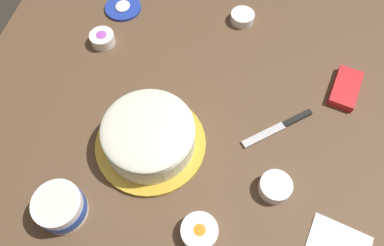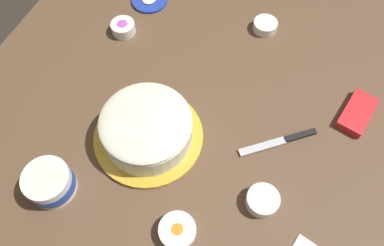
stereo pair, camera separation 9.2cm
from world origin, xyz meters
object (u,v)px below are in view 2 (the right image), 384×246
Objects in this scene: frosting_tub at (50,183)px; candy_box_lower at (357,113)px; frosted_cake at (147,129)px; sprinkle_bowl_rainbow at (123,27)px; sprinkle_bowl_pink at (265,26)px; spreading_knife at (285,140)px; sprinkle_bowl_blue at (263,200)px; frosting_tub_lid at (149,0)px; sprinkle_bowl_orange at (177,231)px.

frosting_tub reaches higher than candy_box_lower.
frosted_cake reaches higher than sprinkle_bowl_rainbow.
sprinkle_bowl_pink is at bearing -66.08° from sprinkle_bowl_rainbow.
spreading_knife is 1.33× the size of candy_box_lower.
sprinkle_bowl_blue is 1.06× the size of sprinkle_bowl_pink.
frosting_tub_lid is at bearing 94.24° from sprinkle_bowl_pink.
candy_box_lower is (-0.22, -0.35, -0.00)m from sprinkle_bowl_pink.
sprinkle_bowl_pink is at bearing -85.76° from frosting_tub_lid.
frosted_cake is at bearing 111.04° from spreading_knife.
sprinkle_bowl_blue is at bearing -71.69° from frosting_tub.
candy_box_lower is (-0.03, -0.79, -0.01)m from sprinkle_bowl_rainbow.
frosting_tub_lid is 1.58× the size of sprinkle_bowl_rainbow.
sprinkle_bowl_orange reaches higher than spreading_knife.
frosting_tub_lid is at bearing 25.46° from frosted_cake.
frosting_tub_lid is 0.17m from sprinkle_bowl_rainbow.
sprinkle_bowl_rainbow is 0.55× the size of candy_box_lower.
sprinkle_bowl_orange is at bearing -139.31° from frosted_cake.
frosted_cake reaches higher than frosting_tub.
sprinkle_bowl_rainbow is (0.33, 0.26, -0.03)m from frosted_cake.
sprinkle_bowl_pink is (0.59, 0.17, -0.00)m from sprinkle_bowl_blue.
spreading_knife is 0.43m from sprinkle_bowl_pink.
sprinkle_bowl_pink is 0.86× the size of sprinkle_bowl_orange.
spreading_knife is (-0.36, -0.60, -0.00)m from frosting_tub_lid.
frosting_tub_lid is 0.80m from candy_box_lower.
sprinkle_bowl_orange reaches higher than frosting_tub_lid.
frosted_cake reaches higher than frosting_tub_lid.
sprinkle_bowl_rainbow is (-0.16, 0.02, 0.02)m from frosting_tub_lid.
sprinkle_bowl_pink is (0.39, 0.18, 0.01)m from spreading_knife.
sprinkle_bowl_blue is 0.59× the size of candy_box_lower.
sprinkle_bowl_orange is (0.02, -0.35, -0.02)m from frosting_tub.
sprinkle_bowl_blue and sprinkle_bowl_rainbow have the same top height.
sprinkle_bowl_blue is at bearing -48.06° from sprinkle_bowl_orange.
candy_box_lower is at bearing -103.93° from frosting_tub_lid.
frosting_tub is at bearing 93.04° from sprinkle_bowl_orange.
frosting_tub_lid is at bearing 59.35° from spreading_knife.
spreading_knife is 2.05× the size of sprinkle_bowl_orange.
frosted_cake is at bearing -35.77° from frosting_tub.
frosting_tub is at bearing 139.78° from candy_box_lower.
frosted_cake is 3.85× the size of sprinkle_bowl_pink.
spreading_knife is 0.20m from sprinkle_bowl_blue.
frosting_tub is 0.89m from candy_box_lower.
sprinkle_bowl_blue is at bearing -122.66° from sprinkle_bowl_rainbow.
frosted_cake reaches higher than sprinkle_bowl_blue.
spreading_knife is at bearing -107.27° from sprinkle_bowl_rainbow.
sprinkle_bowl_pink is at bearing 70.16° from candy_box_lower.
sprinkle_bowl_orange is at bearing -86.96° from frosting_tub.
sprinkle_bowl_blue reaches higher than candy_box_lower.
spreading_knife is at bearing -2.09° from sprinkle_bowl_blue.
frosting_tub is (-0.23, 0.17, -0.01)m from frosted_cake.
sprinkle_bowl_orange is (-0.71, -0.42, 0.01)m from frosting_tub_lid.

